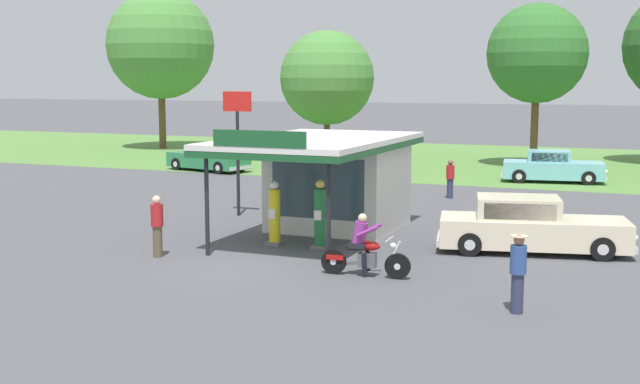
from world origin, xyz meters
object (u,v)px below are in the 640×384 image
object	(u,v)px
gas_pump_nearside	(275,216)
motorcycle_with_rider	(364,250)
featured_classic_sedan	(530,227)
gas_pump_offside	(320,217)
parked_car_back_row_far_right	(552,168)
bystander_standing_back_lot	(450,178)
roadside_pole_sign	(237,131)
bystander_leaning_by_kiosk	(157,225)
bystander_admiring_sedan	(518,271)
parked_car_back_row_centre_left	(350,156)
bystander_strolling_foreground	(279,177)
parked_car_back_row_far_left	(208,158)

from	to	relation	value
gas_pump_nearside	motorcycle_with_rider	bearing A→B (deg)	-35.39
featured_classic_sedan	gas_pump_offside	bearing A→B (deg)	-161.63
featured_classic_sedan	parked_car_back_row_far_right	world-z (taller)	featured_classic_sedan
bystander_standing_back_lot	roadside_pole_sign	xyz separation A→B (m)	(-5.99, -7.20, 2.22)
bystander_leaning_by_kiosk	bystander_admiring_sedan	size ratio (longest dim) A/B	1.02
gas_pump_offside	motorcycle_with_rider	bearing A→B (deg)	-49.26
featured_classic_sedan	parked_car_back_row_centre_left	size ratio (longest dim) A/B	1.01
bystander_leaning_by_kiosk	bystander_admiring_sedan	bearing A→B (deg)	-9.64
gas_pump_nearside	bystander_leaning_by_kiosk	world-z (taller)	gas_pump_nearside
gas_pump_nearside	bystander_admiring_sedan	world-z (taller)	gas_pump_nearside
parked_car_back_row_far_right	bystander_standing_back_lot	distance (m)	7.82
bystander_leaning_by_kiosk	bystander_strolling_foreground	distance (m)	12.08
gas_pump_offside	roadside_pole_sign	world-z (taller)	roadside_pole_sign
bystander_admiring_sedan	parked_car_back_row_centre_left	bearing A→B (deg)	117.81
motorcycle_with_rider	bystander_admiring_sedan	distance (m)	4.41
parked_car_back_row_centre_left	parked_car_back_row_far_right	distance (m)	10.95
gas_pump_nearside	bystander_standing_back_lot	distance (m)	11.66
gas_pump_nearside	parked_car_back_row_centre_left	size ratio (longest dim) A/B	0.34
parked_car_back_row_far_left	bystander_standing_back_lot	size ratio (longest dim) A/B	3.22
parked_car_back_row_far_left	bystander_strolling_foreground	size ratio (longest dim) A/B	3.28
featured_classic_sedan	parked_car_back_row_far_left	world-z (taller)	featured_classic_sedan
gas_pump_offside	bystander_strolling_foreground	bearing A→B (deg)	121.86
gas_pump_nearside	bystander_strolling_foreground	xyz separation A→B (m)	(-4.26, 9.18, -0.05)
gas_pump_offside	parked_car_back_row_centre_left	xyz separation A→B (m)	(-6.54, 19.92, -0.19)
parked_car_back_row_far_left	motorcycle_with_rider	bearing A→B (deg)	-50.62
featured_classic_sedan	bystander_strolling_foreground	bearing A→B (deg)	147.26
motorcycle_with_rider	parked_car_back_row_far_left	distance (m)	24.65
parked_car_back_row_far_right	bystander_strolling_foreground	bearing A→B (deg)	-137.08
motorcycle_with_rider	parked_car_back_row_centre_left	world-z (taller)	parked_car_back_row_centre_left
gas_pump_nearside	gas_pump_offside	size ratio (longest dim) A/B	0.95
bystander_standing_back_lot	bystander_strolling_foreground	bearing A→B (deg)	-161.96
roadside_pole_sign	parked_car_back_row_centre_left	bearing A→B (deg)	95.85
parked_car_back_row_far_left	bystander_leaning_by_kiosk	world-z (taller)	bystander_leaning_by_kiosk
featured_classic_sedan	roadside_pole_sign	bearing A→B (deg)	167.67
parked_car_back_row_centre_left	bystander_strolling_foreground	size ratio (longest dim) A/B	3.58
gas_pump_nearside	bystander_leaning_by_kiosk	distance (m)	3.54
bystander_strolling_foreground	bystander_admiring_sedan	xyz separation A→B (m)	(12.01, -13.61, 0.07)
parked_car_back_row_far_right	bystander_standing_back_lot	bearing A→B (deg)	-114.55
gas_pump_nearside	bystander_standing_back_lot	world-z (taller)	gas_pump_nearside
motorcycle_with_rider	bystander_leaning_by_kiosk	distance (m)	5.99
motorcycle_with_rider	parked_car_back_row_far_right	size ratio (longest dim) A/B	0.46
gas_pump_nearside	bystander_admiring_sedan	distance (m)	8.93
bystander_leaning_by_kiosk	roadside_pole_sign	size ratio (longest dim) A/B	0.38
bystander_standing_back_lot	bystander_admiring_sedan	distance (m)	16.66
parked_car_back_row_centre_left	parked_car_back_row_far_left	bearing A→B (deg)	-152.72
parked_car_back_row_centre_left	bystander_leaning_by_kiosk	bearing A→B (deg)	-82.87
bystander_strolling_foreground	roadside_pole_sign	world-z (taller)	roadside_pole_sign
roadside_pole_sign	bystander_standing_back_lot	bearing A→B (deg)	50.22
bystander_strolling_foreground	gas_pump_offside	bearing A→B (deg)	-58.14
roadside_pole_sign	gas_pump_offside	bearing A→B (deg)	-40.38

